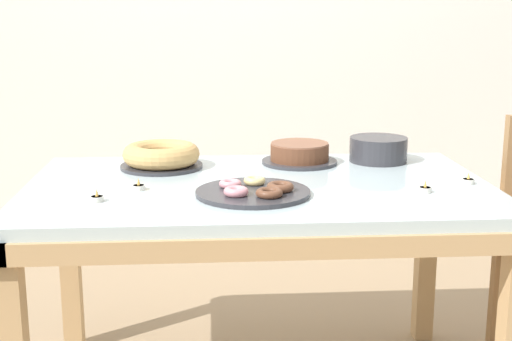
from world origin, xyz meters
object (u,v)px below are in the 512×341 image
at_px(cake_golden_bundt, 161,156).
at_px(tealight_near_cakes, 425,189).
at_px(cake_chocolate_round, 300,154).
at_px(tealight_near_front, 139,187).
at_px(tealight_centre, 97,198).
at_px(pastry_platter, 254,191).
at_px(tealight_left_edge, 468,181).
at_px(plate_stack, 378,149).

bearing_deg(cake_golden_bundt, tealight_near_cakes, -26.25).
bearing_deg(cake_chocolate_round, tealight_near_front, -146.80).
relative_size(cake_golden_bundt, tealight_centre, 7.21).
height_order(tealight_near_front, tealight_near_cakes, same).
xyz_separation_m(pastry_platter, tealight_near_front, (-0.35, 0.09, -0.00)).
xyz_separation_m(cake_chocolate_round, tealight_left_edge, (0.50, -0.35, -0.02)).
bearing_deg(tealight_centre, pastry_platter, 5.28).
relative_size(cake_golden_bundt, tealight_near_cakes, 7.21).
distance_m(pastry_platter, tealight_near_cakes, 0.52).
xyz_separation_m(cake_golden_bundt, tealight_left_edge, (0.99, -0.31, -0.03)).
xyz_separation_m(tealight_near_cakes, tealight_left_edge, (0.17, 0.10, 0.00)).
height_order(cake_chocolate_round, tealight_near_cakes, cake_chocolate_round).
bearing_deg(cake_golden_bundt, plate_stack, 3.92).
bearing_deg(cake_chocolate_round, tealight_left_edge, -34.96).
bearing_deg(tealight_left_edge, tealight_near_cakes, -150.28).
bearing_deg(tealight_centre, cake_chocolate_round, 36.58).
xyz_separation_m(cake_golden_bundt, tealight_centre, (-0.16, -0.45, -0.03)).
bearing_deg(plate_stack, tealight_near_front, -156.12).
distance_m(cake_chocolate_round, tealight_near_front, 0.65).
distance_m(pastry_platter, plate_stack, 0.67).
bearing_deg(pastry_platter, tealight_centre, -174.72).
distance_m(cake_chocolate_round, tealight_centre, 0.81).
distance_m(plate_stack, tealight_near_front, 0.92).
distance_m(cake_golden_bundt, tealight_near_cakes, 0.92).
xyz_separation_m(plate_stack, tealight_near_front, (-0.84, -0.37, -0.03)).
bearing_deg(pastry_platter, cake_chocolate_round, 66.27).
relative_size(cake_chocolate_round, tealight_left_edge, 6.81).
bearing_deg(plate_stack, tealight_near_cakes, -85.56).
height_order(cake_golden_bundt, plate_stack, plate_stack).
xyz_separation_m(tealight_centre, tealight_left_edge, (1.15, 0.14, 0.00)).
height_order(plate_stack, tealight_near_cakes, plate_stack).
bearing_deg(tealight_near_cakes, plate_stack, 94.44).
relative_size(cake_golden_bundt, tealight_left_edge, 7.21).
xyz_separation_m(tealight_near_front, tealight_centre, (-0.11, -0.13, 0.00)).
bearing_deg(cake_chocolate_round, tealight_near_cakes, -53.65).
relative_size(cake_chocolate_round, cake_golden_bundt, 0.94).
distance_m(tealight_centre, tealight_left_edge, 1.16).
relative_size(cake_chocolate_round, tealight_near_front, 6.81).
relative_size(plate_stack, tealight_left_edge, 5.25).
height_order(tealight_near_cakes, tealight_left_edge, same).
relative_size(plate_stack, tealight_near_cakes, 5.25).
bearing_deg(cake_golden_bundt, tealight_near_front, -99.20).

